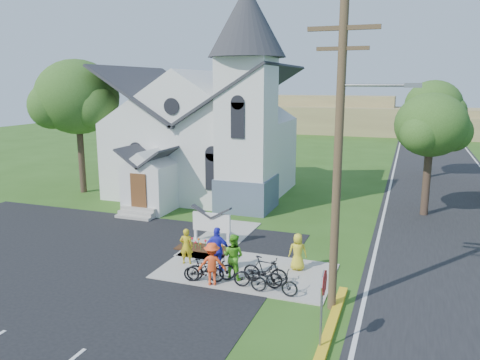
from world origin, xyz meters
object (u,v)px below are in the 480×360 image
at_px(cyclist_0, 186,246).
at_px(bike_1, 204,270).
at_px(church_sign, 212,223).
at_px(bike_4, 274,282).
at_px(cyclist_2, 217,250).
at_px(bike_2, 258,275).
at_px(cyclist_1, 233,256).
at_px(cyclist_3, 212,264).
at_px(bike_0, 211,268).
at_px(utility_pole, 340,152).
at_px(cyclist_4, 298,252).
at_px(stop_sign, 323,293).
at_px(bike_3, 265,270).

relative_size(cyclist_0, bike_1, 0.98).
relative_size(church_sign, bike_4, 1.24).
relative_size(cyclist_2, bike_2, 1.02).
bearing_deg(bike_2, cyclist_1, 55.23).
height_order(bike_1, cyclist_3, cyclist_3).
distance_m(cyclist_0, bike_4, 4.57).
height_order(cyclist_0, bike_0, cyclist_0).
relative_size(cyclist_1, bike_2, 0.98).
bearing_deg(cyclist_2, cyclist_0, -18.51).
relative_size(utility_pole, bike_0, 5.28).
height_order(cyclist_2, bike_4, cyclist_2).
height_order(bike_1, cyclist_4, cyclist_4).
bearing_deg(bike_4, cyclist_1, 67.30).
xyz_separation_m(church_sign, cyclist_0, (0.08, -2.84, -0.21)).
relative_size(cyclist_1, bike_4, 1.01).
bearing_deg(bike_4, cyclist_4, -5.48).
relative_size(utility_pole, bike_1, 6.36).
relative_size(bike_1, bike_2, 0.86).
height_order(stop_sign, bike_2, stop_sign).
bearing_deg(cyclist_4, bike_3, 50.85).
bearing_deg(cyclist_3, bike_1, -33.60).
height_order(cyclist_0, bike_3, cyclist_0).
relative_size(cyclist_0, bike_2, 0.84).
xyz_separation_m(bike_1, bike_2, (2.11, 0.24, 0.01)).
height_order(bike_0, bike_1, bike_0).
bearing_deg(cyclist_3, cyclist_0, -60.80).
height_order(cyclist_0, bike_2, cyclist_0).
xyz_separation_m(cyclist_4, bike_4, (-0.28, -2.51, -0.30)).
bearing_deg(bike_3, cyclist_0, 80.90).
bearing_deg(bike_2, cyclist_0, 59.21).
relative_size(cyclist_2, cyclist_4, 1.22).
xyz_separation_m(utility_pole, bike_2, (-2.91, 0.63, -4.87)).
bearing_deg(cyclist_0, cyclist_3, 124.92).
distance_m(bike_2, bike_3, 0.44).
distance_m(cyclist_2, bike_4, 2.99).
xyz_separation_m(cyclist_3, bike_4, (2.43, 0.00, -0.36)).
distance_m(bike_1, bike_4, 2.82).
xyz_separation_m(cyclist_2, bike_4, (2.71, -1.18, -0.47)).
bearing_deg(utility_pole, bike_0, 172.68).
relative_size(utility_pole, cyclist_3, 6.05).
height_order(bike_0, cyclist_3, cyclist_3).
xyz_separation_m(stop_sign, cyclist_0, (-6.56, 4.56, -0.96)).
bearing_deg(bike_2, utility_pole, -113.95).
relative_size(utility_pole, bike_4, 5.62).
bearing_deg(bike_0, bike_1, 117.40).
xyz_separation_m(bike_0, bike_4, (2.62, -0.32, -0.03)).
height_order(utility_pole, stop_sign, utility_pole).
xyz_separation_m(bike_0, cyclist_2, (-0.09, 0.86, 0.44)).
bearing_deg(church_sign, bike_1, -70.30).
height_order(utility_pole, bike_3, utility_pole).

